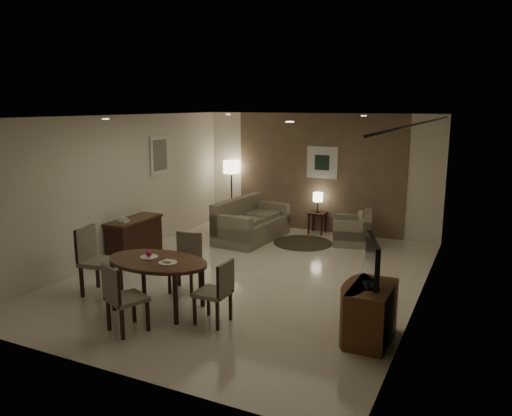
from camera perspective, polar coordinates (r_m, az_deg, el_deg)
The scene contains 31 objects.
room_shell at distance 8.67m, azimuth 0.57°, elevation 1.54°, with size 5.50×7.00×2.70m.
taupe_accent at distance 11.50m, azimuth 7.11°, elevation 3.98°, with size 3.96×0.03×2.70m, color #79674B.
curtain_wall at distance 7.55m, azimuth 17.98°, elevation -0.81°, with size 0.08×6.70×2.58m, color beige, non-canonical shape.
curtain_rod at distance 7.39m, azimuth 18.63°, elevation 9.24°, with size 0.03×0.03×6.80m, color black.
art_back_frame at distance 11.41m, azimuth 7.58°, elevation 5.18°, with size 0.72×0.03×0.72m, color silver.
art_back_canvas at distance 11.40m, azimuth 7.56°, elevation 5.17°, with size 0.34×0.01×0.34m, color black.
art_left_frame at distance 10.67m, azimuth -10.97°, elevation 5.96°, with size 0.03×0.60×0.80m, color silver.
art_left_canvas at distance 10.66m, azimuth -10.91°, elevation 5.96°, with size 0.01×0.46×0.64m, color gray.
downlight_nl at distance 7.46m, azimuth -16.81°, elevation 9.72°, with size 0.10×0.10×0.01m, color white.
downlight_nr at distance 5.95m, azimuth 3.88°, elevation 9.79°, with size 0.10×0.10×0.01m, color white.
downlight_fl at distance 10.41m, azimuth -3.19°, elevation 10.62°, with size 0.10×0.10×0.01m, color white.
downlight_fr at distance 9.39m, azimuth 12.21°, elevation 10.26°, with size 0.10×0.10×0.01m, color white.
console_desk at distance 9.86m, azimuth -13.71°, elevation -3.35°, with size 0.48×1.20×0.75m, color #482617, non-canonical shape.
telephone at distance 9.53m, azimuth -14.96°, elevation -1.29°, with size 0.20×0.14×0.09m, color white, non-canonical shape.
tv_cabinet at distance 6.47m, azimuth 13.04°, elevation -11.65°, with size 0.48×0.90×0.70m, color #5E2E1C, non-canonical shape.
flat_tv at distance 6.24m, azimuth 13.14°, elevation -5.97°, with size 0.06×0.88×0.60m, color black, non-canonical shape.
dining_table at distance 7.35m, azimuth -11.11°, elevation -8.56°, with size 1.54×0.96×0.72m, color #482617, non-canonical shape.
chair_near at distance 6.71m, azimuth -14.50°, elevation -9.89°, with size 0.44×0.44×0.91m, color gray, non-canonical shape.
chair_far at distance 7.91m, azimuth -8.17°, elevation -6.29°, with size 0.44×0.44×0.90m, color gray, non-canonical shape.
chair_left at distance 8.07m, azimuth -17.35°, elevation -5.83°, with size 0.51×0.51×1.05m, color gray, non-canonical shape.
chair_right at distance 6.76m, azimuth -4.99°, elevation -9.53°, with size 0.42×0.42×0.87m, color gray, non-canonical shape.
plate_a at distance 7.38m, azimuth -12.12°, elevation -5.50°, with size 0.26×0.26×0.02m, color white.
plate_b at distance 7.07m, azimuth -10.03°, elevation -6.18°, with size 0.26×0.26×0.02m, color white.
fruit_apple at distance 7.36m, azimuth -12.14°, elevation -5.11°, with size 0.09×0.09×0.09m, color #C91648.
napkin at distance 7.06m, azimuth -10.04°, elevation -6.00°, with size 0.12×0.08×0.03m, color white.
round_rug at distance 10.66m, azimuth 5.37°, elevation -3.98°, with size 1.25×1.25×0.01m, color #3A3120.
sofa at distance 10.80m, azimuth -0.48°, elevation -1.35°, with size 0.93×1.87×0.88m, color gray, non-canonical shape.
armchair at distance 10.68m, azimuth 10.98°, elevation -2.17°, with size 0.81×0.76×0.72m, color gray, non-canonical shape.
side_table at distance 11.45m, azimuth 7.02°, elevation -1.67°, with size 0.38×0.38×0.49m, color #321710, non-canonical shape.
table_lamp at distance 11.35m, azimuth 7.08°, elevation 0.75°, with size 0.22×0.22×0.50m, color #FFEAC1, non-canonical shape.
floor_lamp at distance 12.22m, azimuth -2.81°, elevation 1.79°, with size 0.39×0.39×1.55m, color #FFE5B7, non-canonical shape.
Camera 1 is at (3.61, -7.33, 2.88)m, focal length 35.00 mm.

